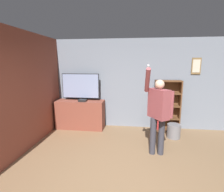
% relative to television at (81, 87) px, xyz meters
% --- Properties ---
extents(wall_back, '(6.52, 0.09, 2.70)m').
position_rel_television_xyz_m(wall_back, '(1.48, 0.24, 0.07)').
color(wall_back, gray).
rests_on(wall_back, ground_plane).
extents(wall_side_brick, '(0.06, 4.80, 2.70)m').
position_rel_television_xyz_m(wall_side_brick, '(-0.82, -1.39, 0.07)').
color(wall_side_brick, brown).
rests_on(wall_side_brick, ground_plane).
extents(tv_ledge, '(1.44, 0.52, 0.86)m').
position_rel_television_xyz_m(tv_ledge, '(0.00, -0.10, -0.85)').
color(tv_ledge, brown).
rests_on(tv_ledge, ground_plane).
extents(television, '(1.14, 0.22, 0.81)m').
position_rel_television_xyz_m(television, '(0.00, 0.00, 0.00)').
color(television, black).
rests_on(television, tv_ledge).
extents(game_console, '(0.22, 0.19, 0.06)m').
position_rel_television_xyz_m(game_console, '(0.11, -0.19, -0.39)').
color(game_console, black).
rests_on(game_console, tv_ledge).
extents(bookshelf, '(0.75, 0.28, 1.50)m').
position_rel_television_xyz_m(bookshelf, '(2.53, 0.06, -0.57)').
color(bookshelf, brown).
rests_on(bookshelf, ground_plane).
extents(person, '(0.61, 0.57, 1.96)m').
position_rel_television_xyz_m(person, '(2.14, -1.44, -0.28)').
color(person, '#383842').
rests_on(person, ground_plane).
extents(waste_bin, '(0.35, 0.35, 0.37)m').
position_rel_television_xyz_m(waste_bin, '(2.70, -0.50, -1.10)').
color(waste_bin, gray).
rests_on(waste_bin, ground_plane).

